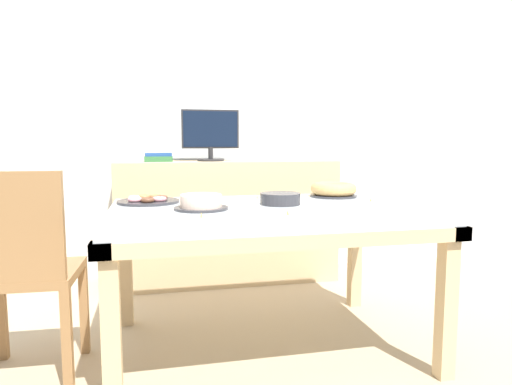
{
  "coord_description": "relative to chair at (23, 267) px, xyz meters",
  "views": [
    {
      "loc": [
        -0.54,
        -2.19,
        1.05
      ],
      "look_at": [
        -0.02,
        0.13,
        0.79
      ],
      "focal_mm": 32.0,
      "sensor_mm": 36.0,
      "label": 1
    }
  ],
  "objects": [
    {
      "name": "plate_stack",
      "position": [
        1.2,
        0.2,
        0.24
      ],
      "size": [
        0.21,
        0.21,
        0.06
      ],
      "color": "#333338",
      "rests_on": "dining_table"
    },
    {
      "name": "pastry_platter",
      "position": [
        0.52,
        0.41,
        0.22
      ],
      "size": [
        0.33,
        0.33,
        0.04
      ],
      "color": "#333338",
      "rests_on": "dining_table"
    },
    {
      "name": "book_stack",
      "position": [
        0.59,
        1.31,
        0.42
      ],
      "size": [
        0.2,
        0.18,
        0.06
      ],
      "color": "#2D6638",
      "rests_on": "sideboard"
    },
    {
      "name": "cake_chocolate_round",
      "position": [
        0.78,
        0.11,
        0.24
      ],
      "size": [
        0.26,
        0.26,
        0.07
      ],
      "color": "#333338",
      "rests_on": "dining_table"
    },
    {
      "name": "tealight_right_edge",
      "position": [
        0.74,
        -0.23,
        0.22
      ],
      "size": [
        0.04,
        0.04,
        0.04
      ],
      "color": "silver",
      "rests_on": "dining_table"
    },
    {
      "name": "ground_plane",
      "position": [
        1.1,
        0.11,
        -0.52
      ],
      "size": [
        12.0,
        12.0,
        0.0
      ],
      "primitive_type": "plane",
      "color": "tan"
    },
    {
      "name": "dining_table",
      "position": [
        1.1,
        0.11,
        0.12
      ],
      "size": [
        1.55,
        1.07,
        0.73
      ],
      "color": "silver",
      "rests_on": "ground"
    },
    {
      "name": "tealight_near_front",
      "position": [
        1.23,
        0.47,
        0.22
      ],
      "size": [
        0.04,
        0.04,
        0.04
      ],
      "color": "silver",
      "rests_on": "dining_table"
    },
    {
      "name": "tealight_centre",
      "position": [
        1.11,
        0.34,
        0.22
      ],
      "size": [
        0.04,
        0.04,
        0.04
      ],
      "color": "silver",
      "rests_on": "dining_table"
    },
    {
      "name": "sideboard",
      "position": [
        1.1,
        1.31,
        -0.07
      ],
      "size": [
        1.63,
        0.44,
        0.91
      ],
      "color": "#D1B284",
      "rests_on": "ground"
    },
    {
      "name": "cake_golden_bundt",
      "position": [
        1.6,
        0.45,
        0.25
      ],
      "size": [
        0.28,
        0.28,
        0.08
      ],
      "color": "#333338",
      "rests_on": "dining_table"
    },
    {
      "name": "tealight_left_edge",
      "position": [
        1.65,
        0.09,
        0.22
      ],
      "size": [
        0.04,
        0.04,
        0.04
      ],
      "color": "silver",
      "rests_on": "dining_table"
    },
    {
      "name": "wall_back",
      "position": [
        1.1,
        1.61,
        0.78
      ],
      "size": [
        8.0,
        0.1,
        2.6
      ],
      "primitive_type": "cube",
      "color": "silver",
      "rests_on": "ground"
    },
    {
      "name": "tealight_near_cakes",
      "position": [
        1.11,
        -0.24,
        0.22
      ],
      "size": [
        0.04,
        0.04,
        0.04
      ],
      "color": "silver",
      "rests_on": "dining_table"
    },
    {
      "name": "computer_monitor",
      "position": [
        0.97,
        1.31,
        0.58
      ],
      "size": [
        0.42,
        0.2,
        0.38
      ],
      "color": "#262628",
      "rests_on": "sideboard"
    },
    {
      "name": "chair",
      "position": [
        0.0,
        0.0,
        0.0
      ],
      "size": [
        0.44,
        0.44,
        0.94
      ],
      "color": "olive",
      "rests_on": "ground"
    }
  ]
}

